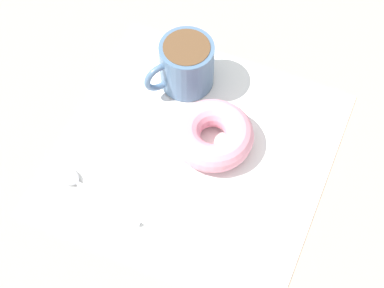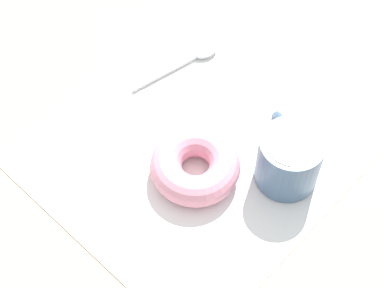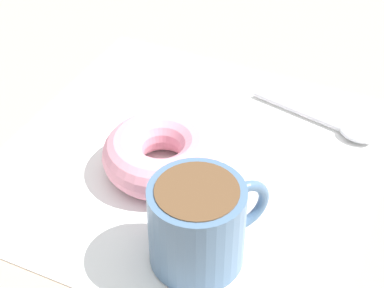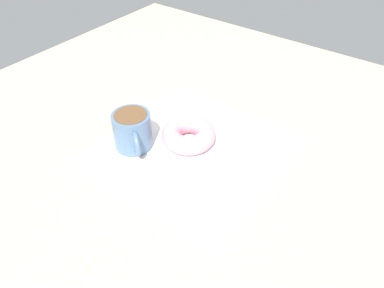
# 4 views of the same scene
# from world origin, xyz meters

# --- Properties ---
(ground_plane) EXTENTS (1.20, 1.20, 0.02)m
(ground_plane) POSITION_xyz_m (0.00, 0.00, -0.01)
(ground_plane) COLOR tan
(napkin) EXTENTS (0.36, 0.36, 0.00)m
(napkin) POSITION_xyz_m (0.02, -0.00, 0.00)
(napkin) COLOR white
(napkin) RESTS_ON ground_plane
(coffee_cup) EXTENTS (0.10, 0.08, 0.07)m
(coffee_cup) POSITION_xyz_m (-0.09, -0.06, 0.04)
(coffee_cup) COLOR slate
(coffee_cup) RESTS_ON napkin
(donut) EXTENTS (0.11, 0.11, 0.04)m
(donut) POSITION_xyz_m (-0.01, 0.02, 0.02)
(donut) COLOR pink
(donut) RESTS_ON napkin
(spoon) EXTENTS (0.05, 0.14, 0.01)m
(spoon) POSITION_xyz_m (0.12, -0.12, 0.01)
(spoon) COLOR silver
(spoon) RESTS_ON napkin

